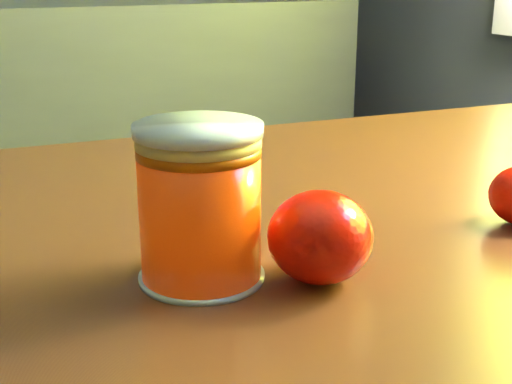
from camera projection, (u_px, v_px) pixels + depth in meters
name	position (u px, v px, depth m)	size (l,w,h in m)	color
table	(336.00, 320.00, 0.65)	(1.07, 0.77, 0.78)	brown
juice_glass	(200.00, 204.00, 0.49)	(0.09, 0.09, 0.11)	red
orange_front	(320.00, 237.00, 0.49)	(0.07, 0.07, 0.06)	red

